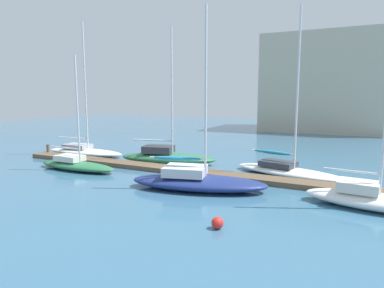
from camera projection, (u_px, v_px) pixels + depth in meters
ground_plane at (180, 173)px, 26.29m from camera, size 120.00×120.00×0.00m
dock_pier at (180, 171)px, 26.26m from camera, size 31.47×1.64×0.36m
dock_piling_near_end at (48, 150)px, 33.59m from camera, size 0.28×0.28×1.13m
sailboat_0 at (84, 150)px, 33.99m from camera, size 8.89×2.88×12.83m
sailboat_1 at (76, 164)px, 27.25m from camera, size 7.44×2.05×9.07m
sailboat_2 at (167, 156)px, 29.72m from camera, size 8.87×4.49×11.65m
sailboat_3 at (197, 180)px, 21.62m from camera, size 9.21×5.03×11.32m
sailboat_4 at (287, 169)px, 25.30m from camera, size 8.82×4.36×12.18m
sailboat_5 at (370, 198)px, 18.00m from camera, size 6.98×2.88×11.55m
mooring_buoy_red at (217, 223)px, 15.32m from camera, size 0.55×0.55×0.55m
harbor_building_distant at (329, 84)px, 56.16m from camera, size 20.23×13.95×15.50m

